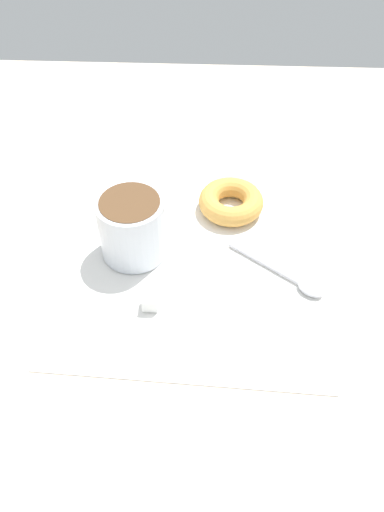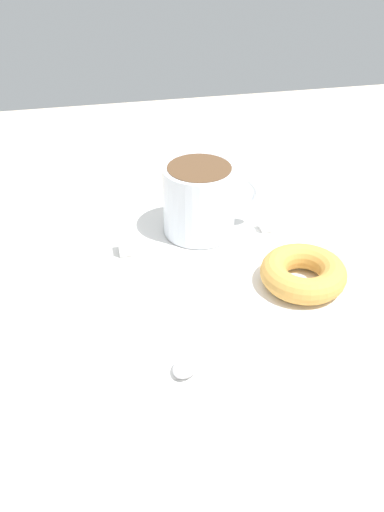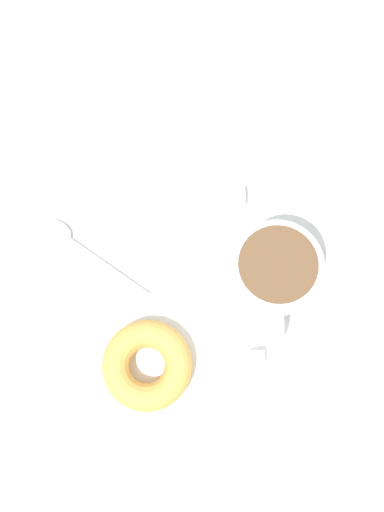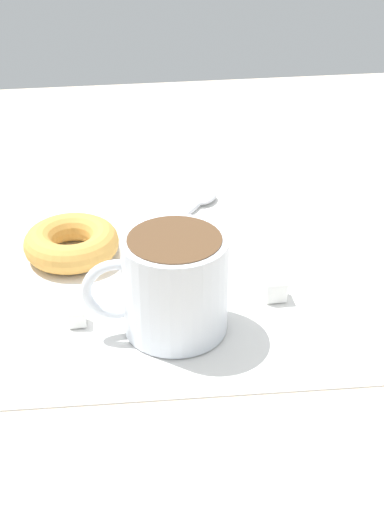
# 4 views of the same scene
# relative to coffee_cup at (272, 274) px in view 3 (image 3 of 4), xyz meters

# --- Properties ---
(ground_plane) EXTENTS (1.20, 1.20, 0.02)m
(ground_plane) POSITION_rel_coffee_cup_xyz_m (0.04, 0.10, -0.06)
(ground_plane) COLOR beige
(napkin) EXTENTS (0.37, 0.37, 0.00)m
(napkin) POSITION_rel_coffee_cup_xyz_m (0.03, 0.08, -0.05)
(napkin) COLOR white
(napkin) RESTS_ON ground_plane
(coffee_cup) EXTENTS (0.13, 0.09, 0.09)m
(coffee_cup) POSITION_rel_coffee_cup_xyz_m (0.00, 0.00, 0.00)
(coffee_cup) COLOR silver
(coffee_cup) RESTS_ON napkin
(donut) EXTENTS (0.10, 0.10, 0.03)m
(donut) POSITION_rel_coffee_cup_xyz_m (-0.09, 0.14, -0.03)
(donut) COLOR gold
(donut) RESTS_ON napkin
(spoon) EXTENTS (0.10, 0.13, 0.01)m
(spoon) POSITION_rel_coffee_cup_xyz_m (0.05, 0.22, -0.04)
(spoon) COLOR silver
(spoon) RESTS_ON napkin
(sugar_cube) EXTENTS (0.02, 0.02, 0.02)m
(sugar_cube) POSITION_rel_coffee_cup_xyz_m (-0.08, 0.02, -0.04)
(sugar_cube) COLOR white
(sugar_cube) RESTS_ON napkin
(sugar_cube_extra) EXTENTS (0.02, 0.02, 0.02)m
(sugar_cube_extra) POSITION_rel_coffee_cup_xyz_m (0.10, 0.03, -0.04)
(sugar_cube_extra) COLOR white
(sugar_cube_extra) RESTS_ON napkin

